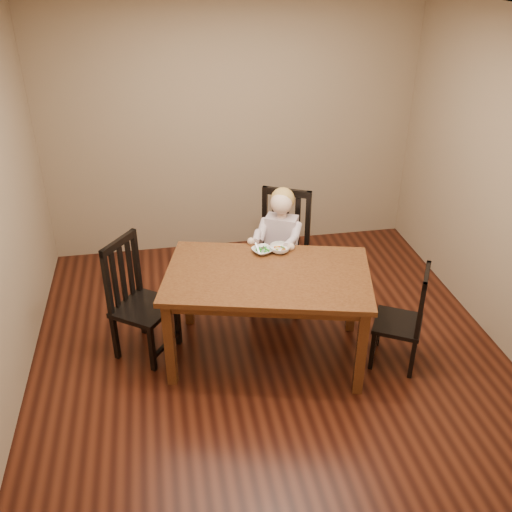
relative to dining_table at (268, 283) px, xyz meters
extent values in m
cube|color=#481C0F|center=(0.02, 0.08, -0.72)|extent=(4.00, 4.00, 0.01)
cube|color=silver|center=(0.02, 0.08, 1.98)|extent=(4.00, 4.00, 0.01)
cube|color=#9D8363|center=(0.02, 2.08, 0.63)|extent=(4.00, 0.01, 2.70)
cube|color=#9D8363|center=(0.02, -1.92, 0.63)|extent=(4.00, 0.01, 2.70)
cube|color=#9D8363|center=(2.02, 0.08, 0.63)|extent=(0.01, 4.00, 2.70)
cube|color=#43200F|center=(0.00, 0.00, 0.07)|extent=(1.81, 1.34, 0.04)
cube|color=#43200F|center=(0.00, 0.00, 0.01)|extent=(1.65, 1.18, 0.09)
cube|color=#43200F|center=(-0.81, -0.22, -0.33)|extent=(0.09, 0.09, 0.77)
cube|color=#43200F|center=(0.61, -0.58, -0.33)|extent=(0.09, 0.09, 0.77)
cube|color=#43200F|center=(-0.61, 0.58, -0.33)|extent=(0.09, 0.09, 0.77)
cube|color=#43200F|center=(0.81, 0.22, -0.33)|extent=(0.09, 0.09, 0.77)
cube|color=black|center=(0.27, 0.75, -0.24)|extent=(0.64, 0.63, 0.04)
cube|color=black|center=(0.55, 0.83, -0.49)|extent=(0.06, 0.06, 0.45)
cube|color=black|center=(0.17, 1.02, -0.49)|extent=(0.06, 0.06, 0.45)
cube|color=black|center=(0.37, 0.48, -0.49)|extent=(0.06, 0.06, 0.45)
cube|color=black|center=(-0.01, 0.66, -0.49)|extent=(0.06, 0.06, 0.45)
cube|color=black|center=(0.55, 0.83, 0.09)|extent=(0.06, 0.06, 0.63)
cube|color=black|center=(0.17, 1.02, 0.09)|extent=(0.06, 0.06, 0.63)
cube|color=black|center=(0.36, 0.92, 0.37)|extent=(0.43, 0.24, 0.07)
cube|color=black|center=(0.46, 0.87, 0.06)|extent=(0.05, 0.04, 0.54)
cube|color=black|center=(0.36, 0.92, 0.06)|extent=(0.05, 0.04, 0.54)
cube|color=black|center=(0.26, 0.97, 0.06)|extent=(0.05, 0.04, 0.54)
cube|color=black|center=(-1.00, 0.23, -0.28)|extent=(0.61, 0.62, 0.04)
cube|color=black|center=(-1.03, 0.49, -0.51)|extent=(0.06, 0.06, 0.42)
cube|color=black|center=(-1.26, 0.18, -0.51)|extent=(0.06, 0.06, 0.42)
cube|color=black|center=(-0.73, 0.28, -0.51)|extent=(0.06, 0.06, 0.42)
cube|color=black|center=(-0.96, -0.04, -0.51)|extent=(0.06, 0.06, 0.42)
cube|color=black|center=(-1.03, 0.49, 0.04)|extent=(0.06, 0.06, 0.58)
cube|color=black|center=(-1.26, 0.18, 0.04)|extent=(0.06, 0.06, 0.58)
cube|color=black|center=(-1.15, 0.34, 0.30)|extent=(0.28, 0.37, 0.06)
cube|color=black|center=(-1.09, 0.42, 0.01)|extent=(0.04, 0.05, 0.50)
cube|color=black|center=(-1.15, 0.34, 0.01)|extent=(0.04, 0.05, 0.50)
cube|color=black|center=(-1.21, 0.25, 0.01)|extent=(0.04, 0.05, 0.50)
cube|color=black|center=(1.03, -0.27, -0.33)|extent=(0.52, 0.52, 0.04)
cube|color=black|center=(1.09, -0.50, -0.53)|extent=(0.05, 0.05, 0.36)
cube|color=black|center=(1.26, -0.20, -0.53)|extent=(0.05, 0.05, 0.36)
cube|color=black|center=(0.81, -0.34, -0.53)|extent=(0.05, 0.05, 0.36)
cube|color=black|center=(0.98, -0.05, -0.53)|extent=(0.05, 0.05, 0.36)
cube|color=black|center=(1.09, -0.50, -0.06)|extent=(0.05, 0.05, 0.51)
cube|color=black|center=(1.26, -0.20, -0.06)|extent=(0.05, 0.05, 0.51)
cube|color=black|center=(1.17, -0.35, 0.16)|extent=(0.21, 0.34, 0.05)
cube|color=black|center=(1.13, -0.43, -0.09)|extent=(0.04, 0.04, 0.43)
cube|color=black|center=(1.17, -0.35, -0.09)|extent=(0.04, 0.04, 0.43)
cube|color=black|center=(1.22, -0.27, -0.09)|extent=(0.04, 0.04, 0.43)
imported|color=white|center=(0.02, 0.34, 0.12)|extent=(0.22, 0.22, 0.04)
imported|color=white|center=(0.17, 0.33, 0.12)|extent=(0.21, 0.21, 0.06)
cube|color=silver|center=(-0.02, 0.33, 0.14)|extent=(0.03, 0.12, 0.05)
cube|color=silver|center=(-0.02, 0.33, 0.13)|extent=(0.03, 0.04, 0.01)
camera|label=1|loc=(-0.78, -3.79, 2.43)|focal=40.00mm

